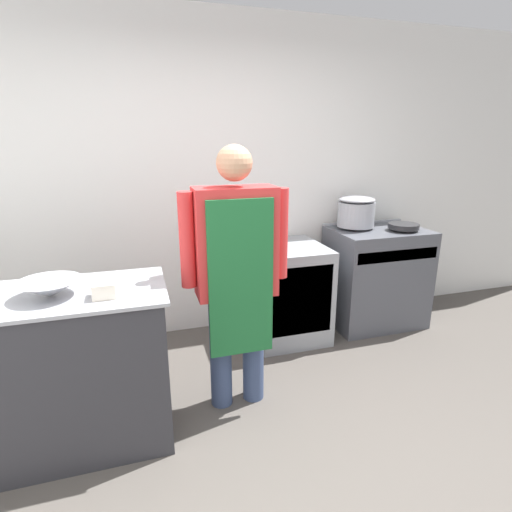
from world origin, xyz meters
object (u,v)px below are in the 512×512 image
object	(u,v)px
person_cook	(236,266)
stock_pot	(356,211)
mixing_bowl	(50,288)
plastic_tub	(104,290)
saute_pan	(404,226)
fridge_unit	(287,291)
stove	(376,277)

from	to	relation	value
person_cook	stock_pot	bearing A→B (deg)	33.85
mixing_bowl	plastic_tub	size ratio (longest dim) A/B	2.79
person_cook	saute_pan	bearing A→B (deg)	22.11
plastic_tub	fridge_unit	bearing A→B (deg)	35.31
person_cook	mixing_bowl	distance (m)	1.02
plastic_tub	person_cook	bearing A→B (deg)	14.81
fridge_unit	stock_pot	distance (m)	0.97
stove	fridge_unit	world-z (taller)	stove
fridge_unit	stock_pot	bearing A→B (deg)	9.36
fridge_unit	plastic_tub	bearing A→B (deg)	-144.69
plastic_tub	stock_pot	xyz separation A→B (m)	(2.11, 1.11, 0.11)
plastic_tub	stock_pot	world-z (taller)	stock_pot
fridge_unit	saute_pan	size ratio (longest dim) A/B	3.08
mixing_bowl	saute_pan	size ratio (longest dim) A/B	1.18
fridge_unit	plastic_tub	xyz separation A→B (m)	(-1.40, -0.99, 0.55)
plastic_tub	saute_pan	size ratio (longest dim) A/B	0.42
stove	person_cook	size ratio (longest dim) A/B	0.56
fridge_unit	stock_pot	xyz separation A→B (m)	(0.71, 0.12, 0.65)
saute_pan	stove	bearing A→B (deg)	148.43
fridge_unit	saute_pan	world-z (taller)	saute_pan
mixing_bowl	stock_pot	size ratio (longest dim) A/B	0.96
stove	saute_pan	world-z (taller)	saute_pan
stove	plastic_tub	bearing A→B (deg)	-156.45
saute_pan	mixing_bowl	bearing A→B (deg)	-163.52
fridge_unit	stock_pot	size ratio (longest dim) A/B	2.50
mixing_bowl	plastic_tub	bearing A→B (deg)	-17.93
stove	mixing_bowl	world-z (taller)	mixing_bowl
mixing_bowl	saute_pan	xyz separation A→B (m)	(2.74, 0.81, -0.01)
stove	person_cook	xyz separation A→B (m)	(-1.55, -0.80, 0.50)
fridge_unit	person_cook	world-z (taller)	person_cook
stove	saute_pan	size ratio (longest dim) A/B	3.46
mixing_bowl	saute_pan	world-z (taller)	mixing_bowl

